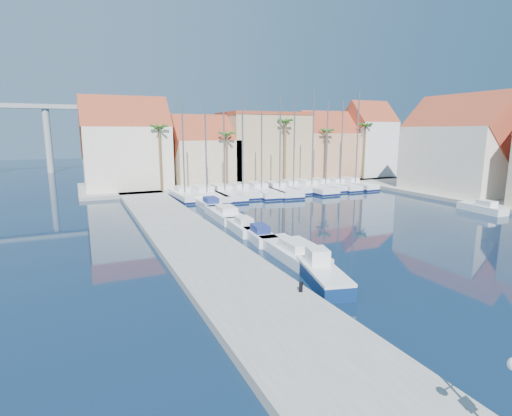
{
  "coord_description": "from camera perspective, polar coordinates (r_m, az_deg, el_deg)",
  "views": [
    {
      "loc": [
        -17.02,
        -15.31,
        8.93
      ],
      "look_at": [
        -4.42,
        12.59,
        3.0
      ],
      "focal_mm": 28.0,
      "sensor_mm": 36.0,
      "label": 1
    }
  ],
  "objects": [
    {
      "name": "sailboat_7",
      "position": [
        60.83,
        7.62,
        2.98
      ],
      "size": [
        3.08,
        11.35,
        14.67
      ],
      "rotation": [
        0.0,
        0.0,
        0.01
      ],
      "color": "white",
      "rests_on": "ground"
    },
    {
      "name": "building_3",
      "position": [
        75.22,
        9.79,
        8.46
      ],
      "size": [
        10.3,
        8.0,
        12.0
      ],
      "color": "tan",
      "rests_on": "shore_north"
    },
    {
      "name": "sailboat_4",
      "position": [
        57.21,
        0.53,
        2.56
      ],
      "size": [
        3.87,
        11.97,
        13.34
      ],
      "rotation": [
        0.0,
        0.0,
        -0.07
      ],
      "color": "white",
      "rests_on": "ground"
    },
    {
      "name": "sailboat_10",
      "position": [
        65.48,
        13.69,
        3.37
      ],
      "size": [
        2.71,
        9.49,
        14.9
      ],
      "rotation": [
        0.0,
        0.0,
        0.02
      ],
      "color": "white",
      "rests_on": "ground"
    },
    {
      "name": "palm_1",
      "position": [
        61.05,
        -4.23,
        10.19
      ],
      "size": [
        2.6,
        2.6,
        9.15
      ],
      "color": "brown",
      "rests_on": "shore_north"
    },
    {
      "name": "sailboat_9",
      "position": [
        63.77,
        11.64,
        3.24
      ],
      "size": [
        2.57,
        9.31,
        13.34
      ],
      "rotation": [
        0.0,
        0.0,
        -0.01
      ],
      "color": "white",
      "rests_on": "ground"
    },
    {
      "name": "sailboat_8",
      "position": [
        62.81,
        9.6,
        3.19
      ],
      "size": [
        3.13,
        9.23,
        13.06
      ],
      "rotation": [
        0.0,
        0.0,
        0.08
      ],
      "color": "white",
      "rests_on": "ground"
    },
    {
      "name": "ground",
      "position": [
        24.57,
        22.46,
        -11.22
      ],
      "size": [
        260.0,
        260.0,
        0.0
      ],
      "primitive_type": "plane",
      "color": "black",
      "rests_on": "ground"
    },
    {
      "name": "building_1",
      "position": [
        65.25,
        -7.39,
        7.68
      ],
      "size": [
        10.3,
        8.0,
        11.0
      ],
      "color": "#C4AA8A",
      "rests_on": "shore_north"
    },
    {
      "name": "sailboat_5",
      "position": [
        57.65,
        3.13,
        2.61
      ],
      "size": [
        3.86,
        11.57,
        13.64
      ],
      "rotation": [
        0.0,
        0.0,
        -0.08
      ],
      "color": "white",
      "rests_on": "ground"
    },
    {
      "name": "bollard",
      "position": [
        21.75,
        6.43,
        -11.14
      ],
      "size": [
        0.22,
        0.22,
        0.54
      ],
      "primitive_type": "cylinder",
      "color": "black",
      "rests_on": "quay_west"
    },
    {
      "name": "palm_3",
      "position": [
        69.33,
        10.11,
        10.53
      ],
      "size": [
        2.6,
        2.6,
        9.65
      ],
      "color": "brown",
      "rests_on": "shore_north"
    },
    {
      "name": "motorboat_west_4",
      "position": [
        46.94,
        -6.62,
        0.55
      ],
      "size": [
        2.13,
        6.12,
        1.4
      ],
      "rotation": [
        0.0,
        0.0,
        -0.03
      ],
      "color": "white",
      "rests_on": "ground"
    },
    {
      "name": "motorboat_west_2",
      "position": [
        35.96,
        -1.97,
        -2.59
      ],
      "size": [
        2.03,
        5.47,
        1.4
      ],
      "rotation": [
        0.0,
        0.0,
        -0.06
      ],
      "color": "white",
      "rests_on": "ground"
    },
    {
      "name": "sailboat_2",
      "position": [
        54.88,
        -4.68,
        2.15
      ],
      "size": [
        3.49,
        11.67,
        12.32
      ],
      "rotation": [
        0.0,
        0.0,
        -0.04
      ],
      "color": "white",
      "rests_on": "ground"
    },
    {
      "name": "building_4",
      "position": [
        79.79,
        15.66,
        9.15
      ],
      "size": [
        8.3,
        8.0,
        14.0
      ],
      "color": "white",
      "rests_on": "shore_north"
    },
    {
      "name": "building_6",
      "position": [
        62.88,
        27.2,
        7.57
      ],
      "size": [
        9.0,
        14.3,
        13.5
      ],
      "color": "#ECE0C5",
      "rests_on": "shore_east"
    },
    {
      "name": "palm_0",
      "position": [
        58.36,
        -13.67,
        10.8
      ],
      "size": [
        2.6,
        2.6,
        10.15
      ],
      "color": "brown",
      "rests_on": "shore_north"
    },
    {
      "name": "fishing_boat",
      "position": [
        24.27,
        9.46,
        -9.19
      ],
      "size": [
        3.03,
        5.68,
        1.89
      ],
      "rotation": [
        0.0,
        0.0,
        -0.24
      ],
      "color": "navy",
      "rests_on": "ground"
    },
    {
      "name": "palm_2",
      "position": [
        65.18,
        4.21,
        11.89
      ],
      "size": [
        2.6,
        2.6,
        11.15
      ],
      "color": "brown",
      "rests_on": "shore_north"
    },
    {
      "name": "shore_north",
      "position": [
        69.38,
        -1.19,
        3.77
      ],
      "size": [
        54.0,
        16.0,
        0.5
      ],
      "primitive_type": "cube",
      "color": "gray",
      "rests_on": "ground"
    },
    {
      "name": "motorboat_west_0",
      "position": [
        28.77,
        5.26,
        -6.11
      ],
      "size": [
        2.64,
        7.4,
        1.4
      ],
      "rotation": [
        0.0,
        0.0,
        -0.04
      ],
      "color": "white",
      "rests_on": "ground"
    },
    {
      "name": "building_2",
      "position": [
        70.12,
        1.07,
        8.77
      ],
      "size": [
        14.2,
        10.2,
        11.5
      ],
      "color": "tan",
      "rests_on": "shore_north"
    },
    {
      "name": "sailboat_6",
      "position": [
        60.17,
        5.15,
        2.99
      ],
      "size": [
        2.78,
        8.78,
        13.66
      ],
      "rotation": [
        0.0,
        0.0,
        -0.06
      ],
      "color": "white",
      "rests_on": "ground"
    },
    {
      "name": "palm_4",
      "position": [
        74.13,
        15.35,
        11.06
      ],
      "size": [
        2.6,
        2.6,
        10.65
      ],
      "color": "brown",
      "rests_on": "shore_north"
    },
    {
      "name": "quay_west",
      "position": [
        31.14,
        -8.44,
        -5.35
      ],
      "size": [
        6.0,
        77.0,
        0.5
      ],
      "primitive_type": "cube",
      "color": "gray",
      "rests_on": "ground"
    },
    {
      "name": "motorboat_west_1",
      "position": [
        33.17,
        0.34,
        -3.75
      ],
      "size": [
        2.16,
        5.38,
        1.4
      ],
      "rotation": [
        0.0,
        0.0,
        -0.09
      ],
      "color": "white",
      "rests_on": "ground"
    },
    {
      "name": "motorboat_east_1",
      "position": [
        51.15,
        29.63,
        0.04
      ],
      "size": [
        1.97,
        5.4,
        1.4
      ],
      "rotation": [
        0.0,
        0.0,
        -0.05
      ],
      "color": "white",
      "rests_on": "ground"
    },
    {
      "name": "sailboat_3",
      "position": [
        56.43,
        -2.07,
        2.46
      ],
      "size": [
        3.32,
        10.11,
        13.23
      ],
      "rotation": [
        0.0,
        0.0,
        -0.07
      ],
      "color": "white",
      "rests_on": "ground"
    },
    {
      "name": "sailboat_1",
      "position": [
        53.9,
        -7.23,
        1.93
      ],
      "size": [
        3.16,
        11.89,
        11.81
      ],
      "rotation": [
        0.0,
        0.0,
        -0.0
      ],
      "color": "white",
      "rests_on": "ground"
    },
    {
      "name": "sailboat_0",
      "position": [
        53.8,
        -10.28,
        1.89
      ],
      "size": [
        2.62,
        8.93,
        13.17
      ],
      "rotation": [
        0.0,
        0.0,
        0.03
      ],
      "color": "white",
      "rests_on": "ground"
    },
    {
      "name": "building_0",
      "position": [
        62.75,
        -18.06,
        8.23
      ],
      "size": [
        12.3,
        9.0,
        13.5
      ],
      "color": "#ECE0C5",
      "rests_on": "shore_north"
    },
    {
      "name": "motorboat_west_3",
      "position": [
        41.38,
        -4.49,
        -0.82
      ],
      "size": [
        2.57,
        7.33,
        1.4
      ],
      "rotation": [
        0.0,
        0.0,
        -0.03
      ],
      "color": "white",
      "rests_on": "ground"
    }
  ]
}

